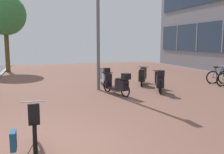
# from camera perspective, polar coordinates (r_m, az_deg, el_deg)

# --- Properties ---
(ground) EXTENTS (21.00, 40.00, 0.13)m
(ground) POSITION_cam_1_polar(r_m,az_deg,el_deg) (5.60, 0.80, -14.67)
(ground) COLOR #303530
(bicycle_foreground) EXTENTS (0.66, 1.42, 1.11)m
(bicycle_foreground) POSITION_cam_1_polar(r_m,az_deg,el_deg) (5.08, -17.79, -12.42)
(bicycle_foreground) COLOR black
(bicycle_foreground) RESTS_ON ground
(bicycle_rack_05) EXTENTS (1.29, 0.48, 0.96)m
(bicycle_rack_05) POSITION_cam_1_polar(r_m,az_deg,el_deg) (13.99, 23.39, 0.01)
(bicycle_rack_05) COLOR black
(bicycle_rack_05) RESTS_ON ground
(scooter_near) EXTENTS (0.52, 1.87, 0.98)m
(scooter_near) POSITION_cam_1_polar(r_m,az_deg,el_deg) (11.98, -1.65, -0.07)
(scooter_near) COLOR black
(scooter_near) RESTS_ON ground
(scooter_mid) EXTENTS (1.01, 1.69, 0.87)m
(scooter_mid) POSITION_cam_1_polar(r_m,az_deg,el_deg) (12.50, 7.04, 0.17)
(scooter_mid) COLOR black
(scooter_mid) RESTS_ON ground
(scooter_far) EXTENTS (0.82, 1.76, 0.96)m
(scooter_far) POSITION_cam_1_polar(r_m,az_deg,el_deg) (10.05, 1.56, -1.68)
(scooter_far) COLOR black
(scooter_far) RESTS_ON ground
(scooter_extra) EXTENTS (0.97, 1.78, 1.02)m
(scooter_extra) POSITION_cam_1_polar(r_m,az_deg,el_deg) (10.87, 10.96, -0.97)
(scooter_extra) COLOR black
(scooter_extra) RESTS_ON ground
(lamp_post) EXTENTS (0.20, 0.52, 5.62)m
(lamp_post) POSITION_cam_1_polar(r_m,az_deg,el_deg) (11.05, -3.25, 13.20)
(lamp_post) COLOR slate
(lamp_post) RESTS_ON ground
(street_tree) EXTENTS (2.90, 2.90, 5.52)m
(street_tree) POSITION_cam_1_polar(r_m,az_deg,el_deg) (19.49, -23.51, 13.02)
(street_tree) COLOR brown
(street_tree) RESTS_ON ground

